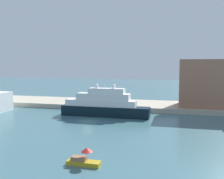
% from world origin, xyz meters
% --- Properties ---
extents(ground, '(400.00, 400.00, 0.00)m').
position_xyz_m(ground, '(0.00, 0.00, 0.00)').
color(ground, '#3D6670').
extents(quay_dock, '(110.00, 18.48, 1.45)m').
position_xyz_m(quay_dock, '(0.00, 25.24, 0.73)').
color(quay_dock, '#ADA38E').
rests_on(quay_dock, ground).
extents(large_yacht, '(25.36, 4.18, 10.95)m').
position_xyz_m(large_yacht, '(2.22, 7.58, 3.19)').
color(large_yacht, black).
rests_on(large_yacht, ground).
extents(small_motorboat, '(4.96, 1.75, 2.66)m').
position_xyz_m(small_motorboat, '(9.55, -27.77, 0.89)').
color(small_motorboat, '#B7991E').
rests_on(small_motorboat, ground).
extents(harbor_building, '(15.61, 12.42, 14.83)m').
position_xyz_m(harbor_building, '(30.62, 23.88, 8.87)').
color(harbor_building, '#9E664C').
rests_on(harbor_building, quay_dock).
extents(parked_car, '(4.13, 1.80, 1.41)m').
position_xyz_m(parked_car, '(-11.73, 22.00, 2.06)').
color(parked_car, '#B21E1E').
rests_on(parked_car, quay_dock).
extents(person_figure, '(0.36, 0.36, 1.73)m').
position_xyz_m(person_figure, '(-8.56, 23.11, 2.26)').
color(person_figure, '#334C8C').
rests_on(person_figure, quay_dock).
extents(mooring_bollard, '(0.38, 0.38, 0.69)m').
position_xyz_m(mooring_bollard, '(0.64, 16.90, 1.80)').
color(mooring_bollard, black).
rests_on(mooring_bollard, quay_dock).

